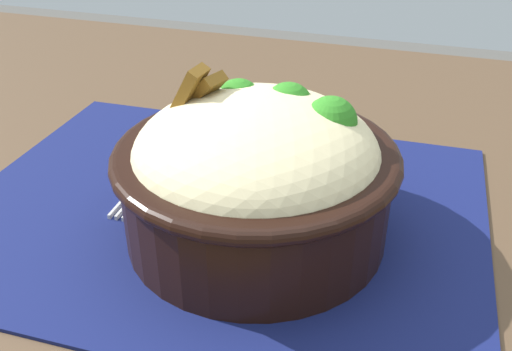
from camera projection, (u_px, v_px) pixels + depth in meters
table at (205, 265)px, 0.50m from camera, size 1.35×0.91×0.77m
placemat at (221, 208)px, 0.47m from camera, size 0.42×0.33×0.00m
bowl at (257, 171)px, 0.41m from camera, size 0.22×0.22×0.13m
fork at (150, 182)px, 0.50m from camera, size 0.02×0.13×0.00m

